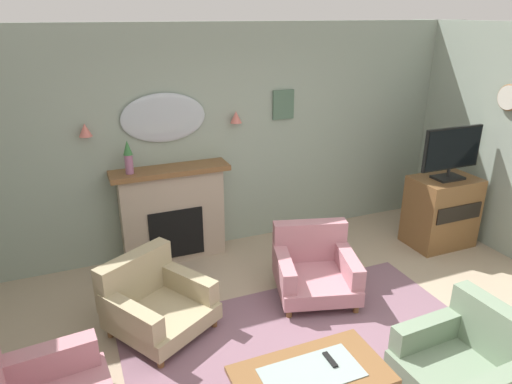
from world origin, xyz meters
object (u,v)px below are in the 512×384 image
at_px(tv_remote, 330,360).
at_px(armchair_beside_couch, 470,359).
at_px(mantel_vase_left, 128,156).
at_px(armchair_by_coffee_table, 314,266).
at_px(wall_clock, 509,98).
at_px(fireplace, 173,215).
at_px(coffee_table, 311,379).
at_px(wall_mirror, 164,118).
at_px(wall_sconce_left, 85,130).
at_px(tv_flatscreen, 452,152).
at_px(tv_cabinet, 441,211).
at_px(framed_picture, 283,105).
at_px(wall_sconce_right, 236,117).
at_px(armchair_in_corner, 154,300).

bearing_deg(tv_remote, armchair_beside_couch, -13.64).
relative_size(mantel_vase_left, armchair_by_coffee_table, 0.37).
distance_m(wall_clock, tv_remote, 3.87).
distance_m(fireplace, mantel_vase_left, 0.91).
xyz_separation_m(fireplace, coffee_table, (0.34, -2.79, -0.19)).
distance_m(wall_mirror, armchair_beside_couch, 3.81).
height_order(wall_sconce_left, tv_flatscreen, wall_sconce_left).
relative_size(tv_remote, armchair_beside_couch, 0.19).
xyz_separation_m(fireplace, tv_cabinet, (3.24, -0.93, -0.12)).
xyz_separation_m(fireplace, wall_mirror, (0.00, 0.14, 1.14)).
xyz_separation_m(mantel_vase_left, coffee_table, (0.79, -2.76, -0.97)).
bearing_deg(armchair_by_coffee_table, fireplace, 132.72).
bearing_deg(wall_clock, tv_remote, -154.20).
height_order(framed_picture, tv_flatscreen, framed_picture).
bearing_deg(coffee_table, tv_cabinet, 32.55).
xyz_separation_m(wall_mirror, armchair_by_coffee_table, (1.20, -1.44, -1.40)).
distance_m(wall_sconce_right, framed_picture, 0.66).
relative_size(wall_mirror, armchair_by_coffee_table, 0.95).
distance_m(wall_sconce_left, wall_clock, 4.78).
bearing_deg(framed_picture, wall_sconce_right, -174.73).
height_order(armchair_beside_couch, armchair_by_coffee_table, same).
bearing_deg(fireplace, mantel_vase_left, -176.40).
xyz_separation_m(armchair_beside_couch, tv_cabinet, (1.62, 2.07, 0.15)).
bearing_deg(armchair_beside_couch, armchair_by_coffee_table, 104.12).
xyz_separation_m(mantel_vase_left, wall_mirror, (0.45, 0.17, 0.35)).
height_order(wall_sconce_right, armchair_beside_couch, wall_sconce_right).
bearing_deg(armchair_by_coffee_table, coffee_table, -119.91).
bearing_deg(armchair_by_coffee_table, framed_picture, 78.26).
height_order(fireplace, tv_flatscreen, tv_flatscreen).
height_order(wall_sconce_right, wall_clock, wall_clock).
height_order(armchair_by_coffee_table, tv_cabinet, tv_cabinet).
relative_size(wall_clock, framed_picture, 0.86).
xyz_separation_m(tv_remote, armchair_beside_couch, (1.10, -0.27, -0.15)).
relative_size(fireplace, tv_remote, 8.50).
bearing_deg(tv_remote, wall_sconce_left, 115.92).
xyz_separation_m(framed_picture, tv_cabinet, (1.74, -1.09, -1.30)).
relative_size(wall_sconce_left, wall_clock, 0.45).
relative_size(mantel_vase_left, armchair_beside_couch, 0.44).
height_order(wall_mirror, wall_clock, wall_clock).
height_order(mantel_vase_left, tv_flatscreen, tv_flatscreen).
bearing_deg(wall_sconce_right, framed_picture, 5.27).
height_order(fireplace, wall_mirror, wall_mirror).
relative_size(wall_sconce_right, tv_flatscreen, 0.17).
distance_m(wall_sconce_left, armchair_by_coffee_table, 2.82).
bearing_deg(armchair_in_corner, tv_flatscreen, 4.93).
height_order(mantel_vase_left, tv_cabinet, mantel_vase_left).
height_order(fireplace, coffee_table, fireplace).
height_order(mantel_vase_left, armchair_by_coffee_table, mantel_vase_left).
relative_size(tv_remote, tv_cabinet, 0.18).
bearing_deg(mantel_vase_left, framed_picture, 5.27).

